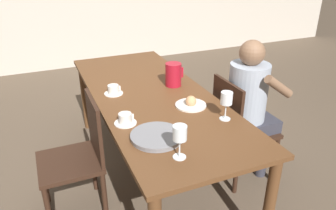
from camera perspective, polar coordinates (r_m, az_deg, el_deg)
The scene contains 12 objects.
ground_plane at distance 2.92m, azimuth -2.56°, elevation -11.57°, with size 20.00×20.00×0.00m, color brown.
dining_table at distance 2.58m, azimuth -2.84°, elevation 0.10°, with size 0.86×2.17×0.75m.
chair_person_side at distance 2.68m, azimuth 12.16°, elevation -3.82°, with size 0.42×0.42×0.88m.
chair_opposite at distance 2.37m, azimuth -15.23°, elevation -8.42°, with size 0.42×0.42×0.88m.
person_seated at distance 2.63m, azimuth 14.18°, elevation 0.77°, with size 0.39×0.41×1.18m.
red_pitcher at distance 2.66m, azimuth 0.93°, elevation 5.34°, with size 0.16×0.13×0.19m.
wine_glass_water at distance 2.14m, azimuth 10.15°, elevation 0.97°, with size 0.08×0.08×0.19m.
wine_glass_juice at distance 1.72m, azimuth 2.06°, elevation -5.21°, with size 0.08×0.08×0.19m.
teacup_near_person at distance 2.12m, azimuth -7.45°, elevation -2.48°, with size 0.14×0.14×0.07m.
teacup_across at distance 2.56m, azimuth -9.48°, elevation 2.57°, with size 0.14×0.14×0.07m.
serving_tray at distance 1.95m, azimuth -1.97°, elevation -5.49°, with size 0.32×0.32×0.03m.
bread_plate at distance 2.34m, azimuth 3.99°, elevation 0.29°, with size 0.22×0.22×0.08m.
Camera 1 is at (-0.79, -2.19, 1.77)m, focal length 35.00 mm.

